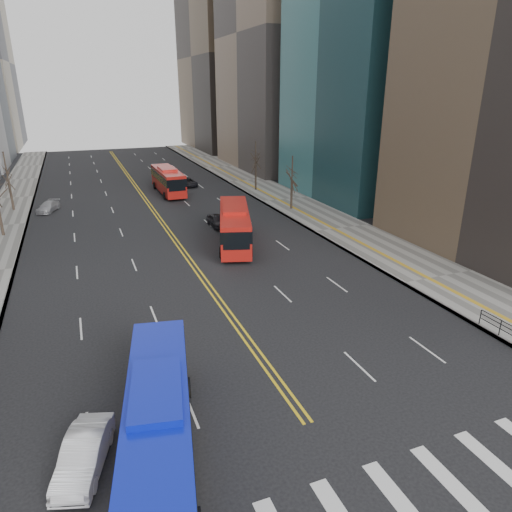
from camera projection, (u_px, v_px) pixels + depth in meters
sidewalk_right at (285, 199)px, 61.50m from camera, size 7.00×130.00×0.15m
sidewalk_left at (3, 226)px, 49.77m from camera, size 5.00×130.00×0.15m
centerline at (142, 195)px, 64.21m from camera, size 0.55×100.00×0.01m
office_towers at (116, 18)px, 67.71m from camera, size 83.00×134.00×58.00m
street_trees at (92, 195)px, 42.21m from camera, size 35.20×47.20×7.60m
blue_bus at (159, 421)px, 18.14m from camera, size 4.71×12.00×3.42m
red_bus_near at (234, 224)px, 43.57m from camera, size 6.09×11.96×3.69m
red_bus_far at (168, 179)px, 64.79m from camera, size 3.02×11.60×3.66m
car_white at (84, 454)px, 17.98m from camera, size 2.72×4.50×1.40m
car_dark_mid at (217, 221)px, 49.61m from camera, size 1.63×3.88×1.31m
car_silver at (48, 207)px, 55.58m from camera, size 3.08×4.43×1.19m
car_dark_far at (188, 182)px, 69.93m from camera, size 2.39×4.52×1.21m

